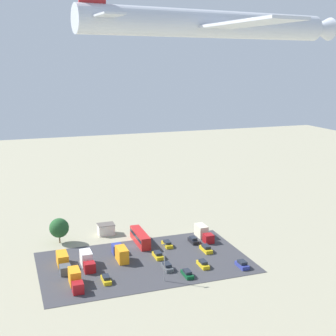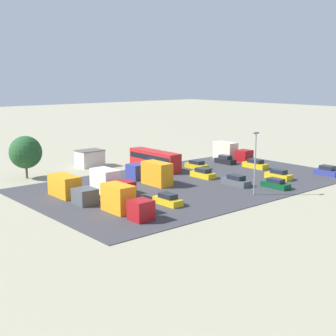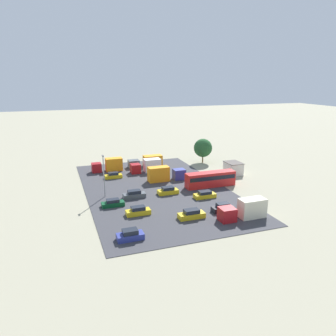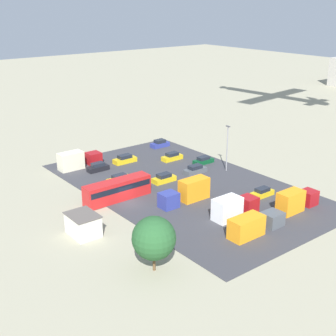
{
  "view_description": "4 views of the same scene",
  "coord_description": "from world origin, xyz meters",
  "px_view_note": "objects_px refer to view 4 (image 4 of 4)",
  "views": [
    {
      "loc": [
        30.48,
        114.29,
        47.58
      ],
      "look_at": [
        1.24,
        32.08,
        28.18
      ],
      "focal_mm": 50.0,
      "sensor_mm": 36.0,
      "label": 1
    },
    {
      "loc": [
        49.13,
        63.16,
        16.15
      ],
      "look_at": [
        1.58,
        7.63,
        2.01
      ],
      "focal_mm": 50.0,
      "sensor_mm": 36.0,
      "label": 2
    },
    {
      "loc": [
        -65.53,
        31.88,
        23.78
      ],
      "look_at": [
        -1.01,
        8.97,
        4.9
      ],
      "focal_mm": 35.0,
      "sensor_mm": 36.0,
      "label": 3
    },
    {
      "loc": [
        57.5,
        -37.41,
        30.77
      ],
      "look_at": [
        -0.08,
        7.92,
        4.25
      ],
      "focal_mm": 50.0,
      "sensor_mm": 36.0,
      "label": 4
    }
  ],
  "objects_px": {
    "parked_truck_4": "(77,160)",
    "parked_car_1": "(172,157)",
    "bus": "(117,189)",
    "parked_car_0": "(195,170)",
    "parked_car_4": "(98,167)",
    "parked_truck_2": "(233,207)",
    "parked_truck_1": "(254,225)",
    "parked_car_3": "(203,161)",
    "parked_car_7": "(164,178)",
    "parked_car_6": "(125,159)",
    "parked_truck_3": "(296,201)",
    "parked_car_8": "(160,144)",
    "parked_truck_0": "(187,192)",
    "shed_building": "(83,225)",
    "parked_car_5": "(262,193)",
    "parked_car_2": "(120,179)"
  },
  "relations": [
    {
      "from": "parked_car_4",
      "to": "parked_car_6",
      "type": "relative_size",
      "value": 0.88
    },
    {
      "from": "parked_truck_4",
      "to": "parked_car_1",
      "type": "bearing_deg",
      "value": 66.08
    },
    {
      "from": "parked_car_7",
      "to": "parked_truck_2",
      "type": "distance_m",
      "value": 17.71
    },
    {
      "from": "parked_truck_1",
      "to": "parked_car_3",
      "type": "bearing_deg",
      "value": 151.17
    },
    {
      "from": "parked_car_0",
      "to": "parked_car_7",
      "type": "relative_size",
      "value": 1.05
    },
    {
      "from": "parked_car_0",
      "to": "parked_car_8",
      "type": "relative_size",
      "value": 1.12
    },
    {
      "from": "parked_car_0",
      "to": "parked_truck_0",
      "type": "relative_size",
      "value": 0.5
    },
    {
      "from": "parked_truck_1",
      "to": "parked_car_7",
      "type": "bearing_deg",
      "value": 174.65
    },
    {
      "from": "parked_car_8",
      "to": "parked_truck_4",
      "type": "xyz_separation_m",
      "value": [
        1.04,
        -20.72,
        0.86
      ]
    },
    {
      "from": "bus",
      "to": "parked_car_3",
      "type": "height_order",
      "value": "bus"
    },
    {
      "from": "parked_car_5",
      "to": "parked_car_8",
      "type": "xyz_separation_m",
      "value": [
        -32.33,
        3.35,
        0.07
      ]
    },
    {
      "from": "parked_truck_0",
      "to": "parked_car_8",
      "type": "bearing_deg",
      "value": -28.91
    },
    {
      "from": "parked_car_4",
      "to": "parked_truck_2",
      "type": "relative_size",
      "value": 0.53
    },
    {
      "from": "parked_truck_3",
      "to": "parked_car_0",
      "type": "bearing_deg",
      "value": -176.24
    },
    {
      "from": "parked_car_6",
      "to": "parked_truck_3",
      "type": "distance_m",
      "value": 35.95
    },
    {
      "from": "parked_car_1",
      "to": "parked_car_6",
      "type": "bearing_deg",
      "value": -118.42
    },
    {
      "from": "bus",
      "to": "parked_truck_0",
      "type": "xyz_separation_m",
      "value": [
        7.54,
        8.37,
        -0.19
      ]
    },
    {
      "from": "parked_car_7",
      "to": "parked_truck_3",
      "type": "xyz_separation_m",
      "value": [
        21.86,
        8.69,
        0.9
      ]
    },
    {
      "from": "parked_car_7",
      "to": "parked_truck_1",
      "type": "distance_m",
      "value": 23.26
    },
    {
      "from": "parked_car_7",
      "to": "parked_truck_2",
      "type": "bearing_deg",
      "value": -2.04
    },
    {
      "from": "parked_car_7",
      "to": "parked_truck_0",
      "type": "distance_m",
      "value": 9.4
    },
    {
      "from": "parked_car_7",
      "to": "parked_truck_2",
      "type": "xyz_separation_m",
      "value": [
        17.68,
        -0.63,
        0.89
      ]
    },
    {
      "from": "parked_car_1",
      "to": "parked_truck_3",
      "type": "relative_size",
      "value": 0.56
    },
    {
      "from": "parked_car_4",
      "to": "parked_truck_4",
      "type": "xyz_separation_m",
      "value": [
        -3.9,
        -2.2,
        0.87
      ]
    },
    {
      "from": "parked_car_1",
      "to": "parked_car_6",
      "type": "xyz_separation_m",
      "value": [
        -4.56,
        -8.43,
        0.02
      ]
    },
    {
      "from": "parked_car_0",
      "to": "parked_car_2",
      "type": "bearing_deg",
      "value": -109.63
    },
    {
      "from": "parked_car_2",
      "to": "parked_car_6",
      "type": "height_order",
      "value": "parked_car_6"
    },
    {
      "from": "parked_car_3",
      "to": "parked_truck_2",
      "type": "distance_m",
      "value": 24.38
    },
    {
      "from": "parked_car_0",
      "to": "parked_car_5",
      "type": "distance_m",
      "value": 15.07
    },
    {
      "from": "bus",
      "to": "parked_truck_2",
      "type": "bearing_deg",
      "value": 31.9
    },
    {
      "from": "parked_car_1",
      "to": "parked_truck_4",
      "type": "bearing_deg",
      "value": -113.92
    },
    {
      "from": "parked_truck_2",
      "to": "shed_building",
      "type": "bearing_deg",
      "value": -113.91
    },
    {
      "from": "shed_building",
      "to": "parked_car_5",
      "type": "relative_size",
      "value": 1.13
    },
    {
      "from": "shed_building",
      "to": "bus",
      "type": "relative_size",
      "value": 0.41
    },
    {
      "from": "parked_car_5",
      "to": "parked_truck_1",
      "type": "xyz_separation_m",
      "value": [
        8.01,
        -11.0,
        0.73
      ]
    },
    {
      "from": "parked_car_8",
      "to": "parked_truck_0",
      "type": "bearing_deg",
      "value": 151.09
    },
    {
      "from": "parked_truck_0",
      "to": "parked_truck_1",
      "type": "distance_m",
      "value": 14.09
    },
    {
      "from": "parked_car_8",
      "to": "bus",
      "type": "bearing_deg",
      "value": 129.3
    },
    {
      "from": "parked_truck_3",
      "to": "parked_truck_2",
      "type": "bearing_deg",
      "value": -114.21
    },
    {
      "from": "parked_car_7",
      "to": "parked_truck_4",
      "type": "height_order",
      "value": "parked_truck_4"
    },
    {
      "from": "parked_car_2",
      "to": "parked_truck_3",
      "type": "xyz_separation_m",
      "value": [
        26.56,
        15.03,
        0.95
      ]
    },
    {
      "from": "parked_car_1",
      "to": "parked_car_8",
      "type": "distance_m",
      "value": 9.35
    },
    {
      "from": "parked_car_6",
      "to": "parked_truck_4",
      "type": "distance_m",
      "value": 9.37
    },
    {
      "from": "parked_truck_1",
      "to": "parked_truck_4",
      "type": "bearing_deg",
      "value": -170.78
    },
    {
      "from": "parked_truck_3",
      "to": "parked_car_1",
      "type": "bearing_deg",
      "value": 179.99
    },
    {
      "from": "bus",
      "to": "parked_car_8",
      "type": "height_order",
      "value": "bus"
    },
    {
      "from": "parked_truck_3",
      "to": "parked_car_3",
      "type": "bearing_deg",
      "value": 171.9
    },
    {
      "from": "shed_building",
      "to": "parked_truck_2",
      "type": "xyz_separation_m",
      "value": [
        8.96,
        20.2,
        0.07
      ]
    },
    {
      "from": "shed_building",
      "to": "parked_truck_2",
      "type": "relative_size",
      "value": 0.61
    },
    {
      "from": "bus",
      "to": "parked_car_0",
      "type": "distance_m",
      "value": 18.03
    }
  ]
}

